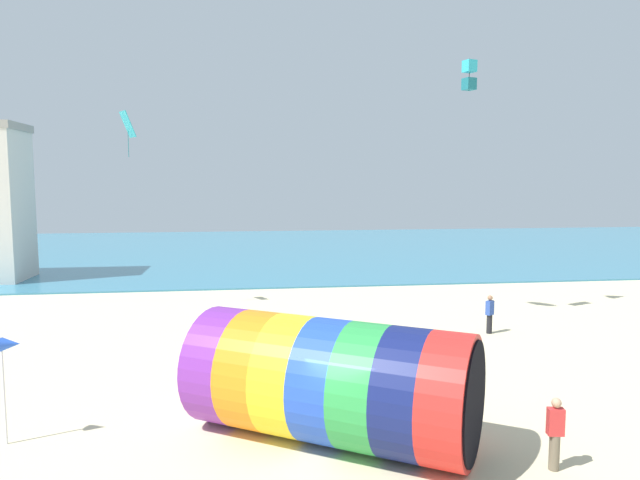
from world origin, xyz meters
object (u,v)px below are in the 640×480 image
(kite_handler, at_px, (555,433))
(kite_cyan_box, at_px, (469,75))
(giant_inflatable_tube, at_px, (331,381))
(beach_flag, at_px, (10,349))
(bystander_near_water, at_px, (212,337))
(kite_cyan_diamond, at_px, (128,125))
(bystander_mid_beach, at_px, (490,314))

(kite_handler, bearing_deg, kite_cyan_box, 77.04)
(giant_inflatable_tube, relative_size, beach_flag, 2.80)
(bystander_near_water, height_order, beach_flag, beach_flag)
(kite_cyan_diamond, xyz_separation_m, bystander_mid_beach, (16.17, -6.19, -8.51))
(kite_handler, relative_size, beach_flag, 0.62)
(bystander_mid_beach, bearing_deg, giant_inflatable_tube, -132.02)
(kite_cyan_box, height_order, kite_cyan_diamond, kite_cyan_box)
(kite_handler, xyz_separation_m, bystander_near_water, (-8.27, 9.39, -0.05))
(kite_cyan_box, bearing_deg, giant_inflatable_tube, -125.22)
(giant_inflatable_tube, xyz_separation_m, kite_cyan_box, (7.96, 11.28, 9.79))
(bystander_mid_beach, bearing_deg, kite_handler, -107.05)
(kite_cyan_box, distance_m, beach_flag, 21.02)
(giant_inflatable_tube, bearing_deg, kite_cyan_diamond, 116.70)
(bystander_near_water, relative_size, beach_flag, 0.59)
(bystander_near_water, xyz_separation_m, bystander_mid_beach, (11.79, 2.06, 0.03))
(kite_cyan_diamond, relative_size, bystander_near_water, 1.36)
(kite_handler, relative_size, bystander_mid_beach, 1.01)
(kite_cyan_diamond, distance_m, bystander_mid_beach, 19.29)
(kite_cyan_box, distance_m, bystander_mid_beach, 10.69)
(kite_handler, height_order, bystander_mid_beach, kite_handler)
(bystander_mid_beach, bearing_deg, kite_cyan_box, 102.06)
(kite_handler, bearing_deg, kite_cyan_diamond, 125.66)
(kite_cyan_diamond, bearing_deg, beach_flag, -90.71)
(kite_handler, relative_size, kite_cyan_box, 1.23)
(kite_cyan_box, bearing_deg, kite_cyan_diamond, 165.02)
(giant_inflatable_tube, xyz_separation_m, kite_cyan_diamond, (-7.79, 15.49, 7.80))
(kite_cyan_diamond, height_order, beach_flag, kite_cyan_diamond)
(bystander_mid_beach, distance_m, beach_flag, 18.48)
(giant_inflatable_tube, relative_size, kite_cyan_box, 5.55)
(giant_inflatable_tube, distance_m, kite_handler, 5.37)
(kite_cyan_box, xyz_separation_m, beach_flag, (-15.93, -10.43, -8.91))
(giant_inflatable_tube, height_order, beach_flag, giant_inflatable_tube)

